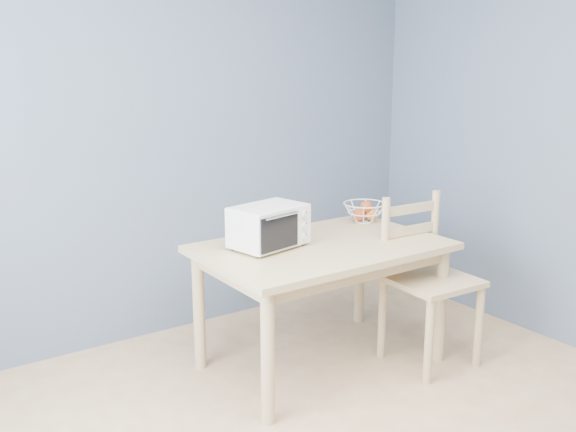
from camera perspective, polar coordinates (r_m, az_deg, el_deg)
room at (r=2.34m, az=11.76°, el=1.51°), size 4.01×4.51×2.61m
dining_table at (r=3.75m, az=3.04°, el=-4.00°), size 1.40×0.90×0.75m
toaster_oven at (r=3.60m, az=-1.91°, el=-0.92°), size 0.46×0.38×0.24m
fruit_basket at (r=4.24m, az=6.77°, el=0.42°), size 0.28×0.28×0.14m
dining_chair at (r=3.94m, az=12.17°, el=-5.74°), size 0.49×0.49×1.00m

